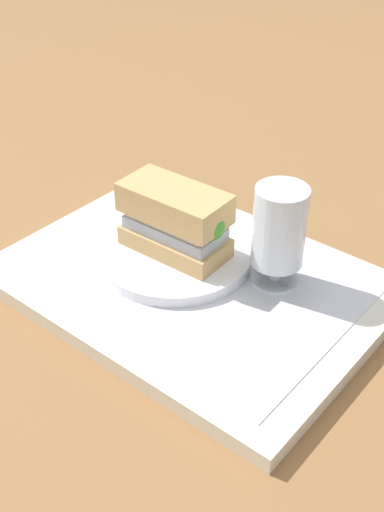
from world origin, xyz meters
name	(u,v)px	position (x,y,z in m)	size (l,w,h in m)	color
ground_plane	(192,290)	(0.00, 0.00, 0.00)	(3.00, 3.00, 0.00)	olive
tray	(192,283)	(0.00, 0.00, 0.01)	(0.44, 0.32, 0.02)	beige
placemat	(192,276)	(0.00, 0.00, 0.02)	(0.38, 0.27, 0.00)	silver
plate	(175,254)	(-0.04, 0.01, 0.03)	(0.19, 0.19, 0.01)	white
sandwich	(177,221)	(-0.03, 0.01, 0.08)	(0.13, 0.07, 0.08)	tan
beer_glass	(279,233)	(0.08, 0.05, 0.09)	(0.06, 0.06, 0.12)	silver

